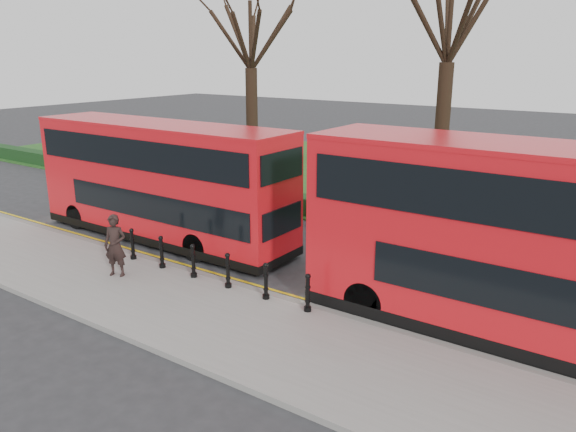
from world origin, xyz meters
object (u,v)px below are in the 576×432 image
Objects in this scene: bus_lead at (161,182)px; bollard_row at (210,266)px; bus_rear at (559,253)px; pedestrian at (115,246)px.

bollard_row is at bearing -27.99° from bus_lead.
bus_rear reaches higher than pedestrian.
pedestrian is (1.79, -3.61, -1.06)m from bus_lead.
bus_rear is at bearing -2.36° from bus_lead.
bus_rear is 12.10m from pedestrian.
pedestrian is at bearing -165.27° from bus_rear.
bollard_row is 0.59× the size of bus_rear.
bus_lead is 0.91× the size of bus_rear.
bus_rear reaches higher than bus_lead.
bollard_row is 3.00m from pedestrian.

